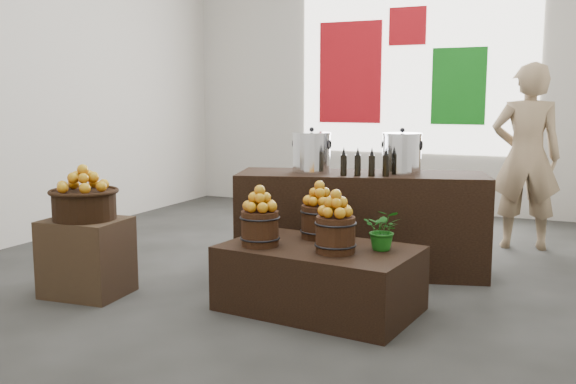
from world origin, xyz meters
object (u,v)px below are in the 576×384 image
at_px(shopper, 526,157).
at_px(wicker_basket, 84,205).
at_px(display_table, 319,278).
at_px(stock_pot_left, 312,153).
at_px(crate, 87,257).
at_px(stock_pot_center, 402,155).
at_px(counter, 361,222).

bearing_deg(shopper, wicker_basket, 34.12).
relative_size(display_table, stock_pot_left, 4.10).
xyz_separation_m(wicker_basket, stock_pot_left, (1.33, 1.43, 0.34)).
relative_size(crate, stock_pot_center, 1.81).
bearing_deg(stock_pot_left, crate, -132.80).
relative_size(display_table, shopper, 0.72).
bearing_deg(crate, stock_pot_left, 47.20).
xyz_separation_m(crate, stock_pot_center, (2.09, 1.66, 0.75)).
xyz_separation_m(counter, stock_pot_center, (0.33, 0.10, 0.61)).
bearing_deg(stock_pot_center, shopper, 57.55).
bearing_deg(stock_pot_center, counter, -163.64).
height_order(counter, shopper, shopper).
height_order(display_table, counter, counter).
distance_m(wicker_basket, display_table, 1.92).
xyz_separation_m(crate, shopper, (3.01, 3.11, 0.65)).
distance_m(stock_pot_left, stock_pot_center, 0.79).
bearing_deg(shopper, crate, 34.12).
height_order(stock_pot_center, shopper, shopper).
distance_m(crate, stock_pot_center, 2.77).
bearing_deg(crate, stock_pot_center, 38.44).
bearing_deg(display_table, stock_pot_center, 83.91).
xyz_separation_m(stock_pot_left, shopper, (1.68, 1.68, -0.11)).
relative_size(counter, stock_pot_center, 6.47).
bearing_deg(wicker_basket, shopper, 45.93).
bearing_deg(shopper, display_table, 54.25).
relative_size(crate, shopper, 0.32).
distance_m(counter, stock_pot_left, 0.76).
relative_size(wicker_basket, counter, 0.22).
distance_m(display_table, stock_pot_center, 1.52).
bearing_deg(shopper, counter, 39.19).
distance_m(stock_pot_left, shopper, 2.38).
distance_m(counter, shopper, 2.06).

